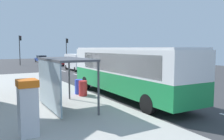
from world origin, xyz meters
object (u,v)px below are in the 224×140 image
object	(u,v)px
white_van	(77,61)
sedan_near	(56,61)
recycling_bin_red	(83,88)
bus_shelter	(59,70)
ticket_machine	(28,107)
traffic_light_near_side	(67,47)
traffic_light_far_side	(20,46)
recycling_bin_blue	(79,87)
sedan_far	(41,59)
bus	(126,69)

from	to	relation	value
white_van	sedan_near	bearing A→B (deg)	89.45
recycling_bin_red	bus_shelter	bearing A→B (deg)	-133.38
ticket_machine	traffic_light_near_side	bearing A→B (deg)	68.93
white_van	traffic_light_far_side	bearing A→B (deg)	110.20
recycling_bin_blue	bus_shelter	xyz separation A→B (m)	(-2.21, -3.04, 1.44)
ticket_machine	recycling_bin_red	bearing A→B (deg)	50.77
white_van	bus_shelter	distance (m)	21.48
recycling_bin_blue	traffic_light_far_side	distance (m)	31.21
sedan_far	traffic_light_far_side	distance (m)	9.44
sedan_far	bus_shelter	size ratio (longest dim) A/B	1.12
sedan_near	ticket_machine	xyz separation A→B (m)	(-10.71, -32.75, 0.38)
ticket_machine	traffic_light_far_side	xyz separation A→B (m)	(5.31, 36.91, 2.42)
traffic_light_near_side	recycling_bin_red	bearing A→B (deg)	-107.40
sedan_far	bus_shelter	bearing A→B (deg)	-101.92
white_van	traffic_light_far_side	world-z (taller)	traffic_light_far_side
recycling_bin_red	bus	bearing A→B (deg)	-23.84
traffic_light_near_side	traffic_light_far_side	size ratio (longest dim) A/B	0.93
sedan_far	recycling_bin_blue	distance (m)	38.80
white_van	sedan_near	size ratio (longest dim) A/B	1.19
sedan_far	bus	bearing A→B (deg)	-95.72
white_van	bus_shelter	world-z (taller)	bus_shelter
ticket_machine	recycling_bin_red	size ratio (longest dim) A/B	2.04
sedan_far	ticket_machine	world-z (taller)	ticket_machine
sedan_far	ticket_machine	xyz separation A→B (m)	(-10.71, -44.11, 0.38)
white_van	ticket_machine	bearing A→B (deg)	-115.27
recycling_bin_red	bus_shelter	xyz separation A→B (m)	(-2.21, -2.34, 1.44)
bus	recycling_bin_blue	size ratio (longest dim) A/B	11.63
white_van	recycling_bin_red	xyz separation A→B (m)	(-6.40, -17.32, -0.69)
ticket_machine	traffic_light_far_side	world-z (taller)	traffic_light_far_side
white_van	bus_shelter	size ratio (longest dim) A/B	1.32
recycling_bin_blue	bus	bearing A→B (deg)	-35.87
sedan_far	bus_shelter	xyz separation A→B (m)	(-8.72, -41.30, 1.31)
recycling_bin_red	bus_shelter	size ratio (longest dim) A/B	0.24
sedan_far	ticket_machine	bearing A→B (deg)	-103.65
sedan_near	bus_shelter	size ratio (longest dim) A/B	1.11
sedan_far	traffic_light_near_side	world-z (taller)	traffic_light_near_side
recycling_bin_blue	traffic_light_near_side	distance (m)	31.88
sedan_far	recycling_bin_red	distance (m)	39.49
ticket_machine	recycling_bin_red	xyz separation A→B (m)	(4.21, 5.16, -0.52)
sedan_near	sedan_far	distance (m)	11.36
bus	traffic_light_far_side	xyz separation A→B (m)	(-1.39, 32.85, 1.75)
sedan_near	traffic_light_far_side	distance (m)	7.37
traffic_light_near_side	bus_shelter	size ratio (longest dim) A/B	1.27
recycling_bin_blue	traffic_light_near_side	bearing A→B (deg)	72.22
sedan_near	traffic_light_far_side	world-z (taller)	traffic_light_far_side
sedan_far	recycling_bin_blue	bearing A→B (deg)	-99.65
white_van	recycling_bin_red	world-z (taller)	white_van
recycling_bin_red	traffic_light_far_side	xyz separation A→B (m)	(1.09, 31.75, 2.94)
white_van	bus_shelter	xyz separation A→B (m)	(-8.61, -19.67, 0.75)
bus	bus_shelter	distance (m)	4.87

